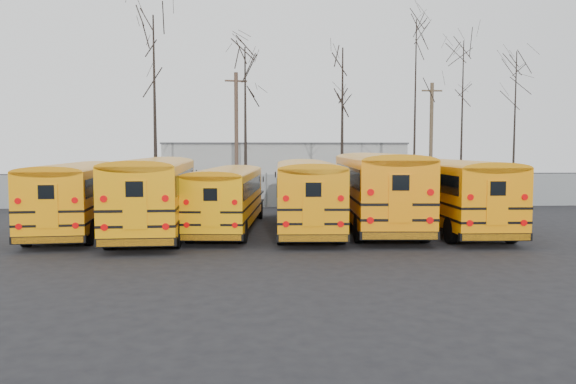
{
  "coord_description": "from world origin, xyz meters",
  "views": [
    {
      "loc": [
        -0.53,
        -22.0,
        3.54
      ],
      "look_at": [
        0.84,
        3.21,
        1.6
      ],
      "focal_mm": 35.0,
      "sensor_mm": 36.0,
      "label": 1
    }
  ],
  "objects": [
    {
      "name": "bus_b",
      "position": [
        -4.79,
        1.6,
        1.88
      ],
      "size": [
        3.18,
        11.61,
        3.22
      ],
      "rotation": [
        0.0,
        0.0,
        0.05
      ],
      "color": "black",
      "rests_on": "ground"
    },
    {
      "name": "tree_4",
      "position": [
        14.04,
        17.48,
        5.59
      ],
      "size": [
        0.26,
        0.26,
        11.17
      ],
      "primitive_type": "cone",
      "color": "black",
      "rests_on": "ground"
    },
    {
      "name": "tree_2",
      "position": [
        5.12,
        15.32,
        5.11
      ],
      "size": [
        0.26,
        0.26,
        10.21
      ],
      "primitive_type": "cone",
      "color": "black",
      "rests_on": "ground"
    },
    {
      "name": "bus_a",
      "position": [
        -8.15,
        2.11,
        1.76
      ],
      "size": [
        3.47,
        10.89,
        3.0
      ],
      "rotation": [
        0.0,
        0.0,
        0.1
      ],
      "color": "black",
      "rests_on": "ground"
    },
    {
      "name": "tree_1",
      "position": [
        -1.35,
        16.85,
        5.23
      ],
      "size": [
        0.26,
        0.26,
        10.46
      ],
      "primitive_type": "cone",
      "color": "black",
      "rests_on": "ground"
    },
    {
      "name": "utility_pole_left",
      "position": [
        -2.0,
        17.6,
        4.55
      ],
      "size": [
        1.56,
        0.48,
        8.85
      ],
      "rotation": [
        0.0,
        0.0,
        0.23
      ],
      "color": "brown",
      "rests_on": "ground"
    },
    {
      "name": "bus_f",
      "position": [
        7.88,
        1.98,
        1.83
      ],
      "size": [
        2.72,
        11.22,
        3.13
      ],
      "rotation": [
        0.0,
        0.0,
        -0.01
      ],
      "color": "black",
      "rests_on": "ground"
    },
    {
      "name": "utility_pole_right",
      "position": [
        11.39,
        16.05,
        4.13
      ],
      "size": [
        1.43,
        0.25,
        8.04
      ],
      "rotation": [
        0.0,
        0.0,
        0.07
      ],
      "color": "brown",
      "rests_on": "ground"
    },
    {
      "name": "bus_e",
      "position": [
        4.74,
        2.65,
        2.0
      ],
      "size": [
        3.44,
        12.31,
        3.41
      ],
      "rotation": [
        0.0,
        0.0,
        -0.05
      ],
      "color": "black",
      "rests_on": "ground"
    },
    {
      "name": "ground",
      "position": [
        0.0,
        0.0,
        0.0
      ],
      "size": [
        120.0,
        120.0,
        0.0
      ],
      "primitive_type": "plane",
      "color": "black",
      "rests_on": "ground"
    },
    {
      "name": "bus_d",
      "position": [
        1.58,
        2.06,
        1.81
      ],
      "size": [
        2.95,
        11.12,
        3.09
      ],
      "rotation": [
        0.0,
        0.0,
        -0.04
      ],
      "color": "black",
      "rests_on": "ground"
    },
    {
      "name": "tree_0",
      "position": [
        -7.12,
        14.76,
        6.02
      ],
      "size": [
        0.26,
        0.26,
        12.05
      ],
      "primitive_type": "cone",
      "color": "black",
      "rests_on": "ground"
    },
    {
      "name": "tree_3",
      "position": [
        9.74,
        14.32,
        5.94
      ],
      "size": [
        0.26,
        0.26,
        11.87
      ],
      "primitive_type": "cone",
      "color": "black",
      "rests_on": "ground"
    },
    {
      "name": "fence",
      "position": [
        0.0,
        12.0,
        1.0
      ],
      "size": [
        40.0,
        0.04,
        2.0
      ],
      "primitive_type": "cube",
      "color": "gray",
      "rests_on": "ground"
    },
    {
      "name": "tree_5",
      "position": [
        17.39,
        16.4,
        5.14
      ],
      "size": [
        0.26,
        0.26,
        10.28
      ],
      "primitive_type": "cone",
      "color": "black",
      "rests_on": "ground"
    },
    {
      "name": "distant_building",
      "position": [
        2.0,
        32.0,
        2.0
      ],
      "size": [
        22.0,
        8.0,
        4.0
      ],
      "primitive_type": "cube",
      "color": "#A7A7A2",
      "rests_on": "ground"
    },
    {
      "name": "bus_c",
      "position": [
        -1.81,
        2.2,
        1.64
      ],
      "size": [
        3.13,
        10.14,
        2.8
      ],
      "rotation": [
        0.0,
        0.0,
        -0.09
      ],
      "color": "black",
      "rests_on": "ground"
    }
  ]
}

